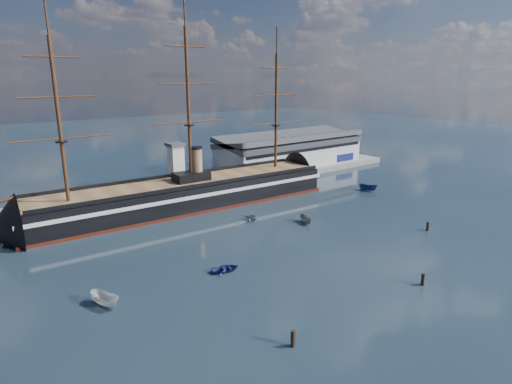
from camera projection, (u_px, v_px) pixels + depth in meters
ground at (228, 225)px, 110.21m from camera, size 600.00×600.00×0.00m
quay at (192, 190)px, 143.54m from camera, size 180.00×18.00×2.00m
warehouse at (290, 150)px, 172.91m from camera, size 63.00×21.00×11.60m
quay_tower at (176, 166)px, 134.53m from camera, size 5.00×5.00×15.00m
warship at (181, 195)px, 122.73m from camera, size 113.28×20.90×53.94m
motorboat_a at (106, 306)px, 71.32m from camera, size 8.15×5.00×3.06m
motorboat_b at (225, 271)px, 84.09m from camera, size 2.21×3.74×1.64m
motorboat_c at (306, 223)px, 111.58m from camera, size 6.49×3.59×2.46m
motorboat_d at (251, 220)px, 113.90m from camera, size 7.25×5.46×2.44m
motorboat_f at (368, 191)px, 142.72m from camera, size 7.61×5.14×2.86m
piling_near_left at (293, 347)px, 60.76m from camera, size 0.64×0.64×3.29m
piling_near_mid at (422, 285)px, 78.55m from camera, size 0.64×0.64×3.03m
piling_far_right at (427, 230)px, 106.25m from camera, size 0.64×0.64×2.92m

